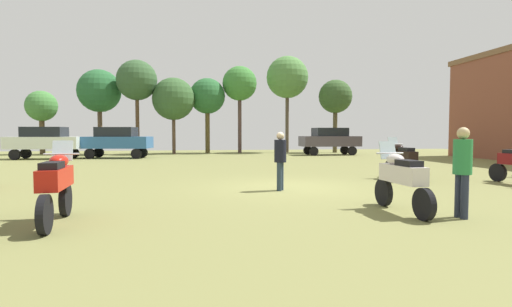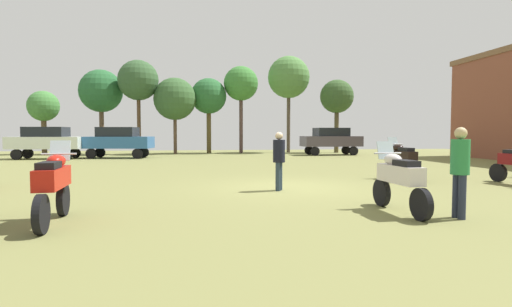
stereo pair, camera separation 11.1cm
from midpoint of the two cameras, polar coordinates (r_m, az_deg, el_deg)
ground_plane at (r=11.84m, az=4.71°, el=-4.98°), size 44.00×52.00×0.02m
motorcycle_2 at (r=7.93m, az=-26.91°, el=-3.88°), size 0.62×2.13×1.49m
motorcycle_6 at (r=14.59m, az=20.52°, el=-0.75°), size 0.62×2.19×1.48m
motorcycle_7 at (r=8.61m, az=20.32°, el=-3.34°), size 0.62×2.13×1.45m
car_1 at (r=27.07m, az=-19.20°, el=1.85°), size 4.50×2.36×2.00m
car_2 at (r=29.64m, az=10.89°, el=2.05°), size 4.36×1.95×2.00m
car_3 at (r=27.88m, az=-27.91°, el=1.70°), size 4.35×1.91×2.00m
person_1 at (r=11.14m, az=3.63°, el=-0.46°), size 0.46×0.46×1.66m
person_2 at (r=8.45m, az=27.72°, el=-1.53°), size 0.35×0.35×1.74m
tree_1 at (r=32.54m, az=-2.09°, el=9.97°), size 2.79×2.79×7.04m
tree_2 at (r=31.73m, az=-16.55°, el=10.04°), size 3.05×3.05×7.15m
tree_3 at (r=34.25m, az=-28.29°, el=5.94°), size 2.30×2.30×4.83m
tree_4 at (r=31.44m, az=-11.55°, el=7.70°), size 3.27×3.27×5.89m
tree_5 at (r=33.42m, az=4.84°, el=10.86°), size 3.46×3.46×7.98m
tree_6 at (r=33.38m, az=-21.40°, el=8.34°), size 3.31×3.31×6.55m
tree_8 at (r=33.40m, az=11.70°, el=7.98°), size 2.74×2.74×6.00m
tree_9 at (r=32.24m, az=-6.76°, el=8.15°), size 2.85×2.85×6.02m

